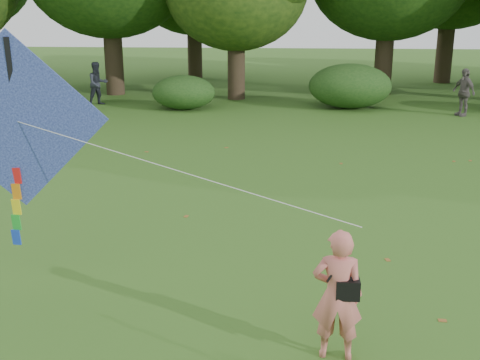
# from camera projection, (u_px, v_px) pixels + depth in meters

# --- Properties ---
(ground) EXTENTS (100.00, 100.00, 0.00)m
(ground) POSITION_uv_depth(u_px,v_px,m) (268.00, 317.00, 8.85)
(ground) COLOR #265114
(ground) RESTS_ON ground
(man_kite_flyer) EXTENTS (0.68, 0.47, 1.78)m
(man_kite_flyer) POSITION_uv_depth(u_px,v_px,m) (337.00, 295.00, 7.64)
(man_kite_flyer) COLOR #D36D63
(man_kite_flyer) RESTS_ON ground
(bystander_left) EXTENTS (1.15, 1.12, 1.87)m
(bystander_left) POSITION_uv_depth(u_px,v_px,m) (98.00, 84.00, 26.21)
(bystander_left) COLOR #252832
(bystander_left) RESTS_ON ground
(bystander_right) EXTENTS (0.93, 1.19, 1.88)m
(bystander_right) POSITION_uv_depth(u_px,v_px,m) (464.00, 92.00, 23.76)
(bystander_right) COLOR #655B5A
(bystander_right) RESTS_ON ground
(crossbody_bag) EXTENTS (0.43, 0.20, 0.71)m
(crossbody_bag) POSITION_uv_depth(u_px,v_px,m) (347.00, 288.00, 7.57)
(crossbody_bag) COLOR black
(crossbody_bag) RESTS_ON ground
(flying_kite) EXTENTS (6.38, 2.08, 3.42)m
(flying_kite) POSITION_uv_depth(u_px,v_px,m) (17.00, 124.00, 9.11)
(flying_kite) COLOR #23529B
(flying_kite) RESTS_ON ground
(shrub_band) EXTENTS (39.15, 3.22, 1.88)m
(shrub_band) POSITION_uv_depth(u_px,v_px,m) (262.00, 88.00, 25.45)
(shrub_band) COLOR #264919
(shrub_band) RESTS_ON ground
(fallen_leaves) EXTENTS (9.70, 13.47, 0.01)m
(fallen_leaves) POSITION_uv_depth(u_px,v_px,m) (330.00, 209.00, 13.37)
(fallen_leaves) COLOR brown
(fallen_leaves) RESTS_ON ground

